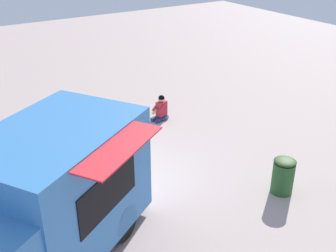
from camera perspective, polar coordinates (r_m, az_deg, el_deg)
The scene contains 4 objects.
ground_plane at distance 10.37m, azimuth -7.72°, elevation -8.12°, with size 40.00×40.00×0.00m, color #B49F96.
food_truck at distance 7.88m, azimuth -17.25°, elevation -10.86°, with size 4.32×5.10×2.54m.
person_customer at distance 13.48m, azimuth -1.00°, elevation 2.18°, with size 0.57×0.77×0.85m.
trash_bin at distance 10.16m, azimuth 15.71°, elevation -6.65°, with size 0.53×0.53×0.91m.
Camera 1 is at (-7.89, 3.41, 5.79)m, focal length 43.86 mm.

